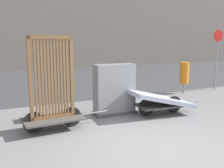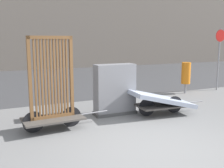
{
  "view_description": "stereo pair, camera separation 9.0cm",
  "coord_description": "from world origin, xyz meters",
  "px_view_note": "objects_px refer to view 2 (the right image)",
  "views": [
    {
      "loc": [
        -2.66,
        -3.71,
        1.97
      ],
      "look_at": [
        0.0,
        1.89,
        0.93
      ],
      "focal_mm": 42.0,
      "sensor_mm": 36.0,
      "label": 1
    },
    {
      "loc": [
        -2.58,
        -3.75,
        1.97
      ],
      "look_at": [
        0.0,
        1.89,
        0.93
      ],
      "focal_mm": 42.0,
      "sensor_mm": 36.0,
      "label": 2
    }
  ],
  "objects_px": {
    "bike_cart_with_bedframe": "(52,97)",
    "bike_cart_with_mattress": "(161,100)",
    "trash_bin": "(186,73)",
    "utility_cabinet": "(115,91)",
    "sign_post": "(219,52)"
  },
  "relations": [
    {
      "from": "bike_cart_with_bedframe",
      "to": "bike_cart_with_mattress",
      "type": "distance_m",
      "value": 2.9
    },
    {
      "from": "bike_cart_with_bedframe",
      "to": "trash_bin",
      "type": "bearing_deg",
      "value": 16.45
    },
    {
      "from": "utility_cabinet",
      "to": "bike_cart_with_bedframe",
      "type": "bearing_deg",
      "value": -162.83
    },
    {
      "from": "bike_cart_with_mattress",
      "to": "sign_post",
      "type": "relative_size",
      "value": 0.93
    },
    {
      "from": "bike_cart_with_mattress",
      "to": "bike_cart_with_bedframe",
      "type": "bearing_deg",
      "value": -176.06
    },
    {
      "from": "bike_cart_with_mattress",
      "to": "utility_cabinet",
      "type": "height_order",
      "value": "utility_cabinet"
    },
    {
      "from": "utility_cabinet",
      "to": "trash_bin",
      "type": "relative_size",
      "value": 1.16
    },
    {
      "from": "bike_cart_with_bedframe",
      "to": "utility_cabinet",
      "type": "height_order",
      "value": "bike_cart_with_bedframe"
    },
    {
      "from": "bike_cart_with_mattress",
      "to": "utility_cabinet",
      "type": "bearing_deg",
      "value": 157.87
    },
    {
      "from": "bike_cart_with_mattress",
      "to": "trash_bin",
      "type": "height_order",
      "value": "trash_bin"
    },
    {
      "from": "trash_bin",
      "to": "utility_cabinet",
      "type": "bearing_deg",
      "value": -158.14
    },
    {
      "from": "bike_cart_with_mattress",
      "to": "trash_bin",
      "type": "bearing_deg",
      "value": 42.64
    },
    {
      "from": "bike_cart_with_mattress",
      "to": "trash_bin",
      "type": "distance_m",
      "value": 3.21
    },
    {
      "from": "sign_post",
      "to": "trash_bin",
      "type": "bearing_deg",
      "value": 179.76
    },
    {
      "from": "bike_cart_with_bedframe",
      "to": "utility_cabinet",
      "type": "relative_size",
      "value": 1.53
    }
  ]
}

